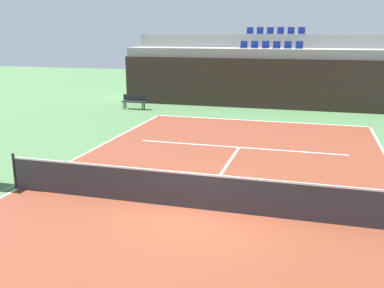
# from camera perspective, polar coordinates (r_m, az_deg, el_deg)

# --- Properties ---
(ground_plane) EXTENTS (80.00, 80.00, 0.00)m
(ground_plane) POSITION_cam_1_polar(r_m,az_deg,el_deg) (11.33, 0.69, -8.60)
(ground_plane) COLOR #477042
(court_surface) EXTENTS (11.00, 24.00, 0.01)m
(court_surface) POSITION_cam_1_polar(r_m,az_deg,el_deg) (11.33, 0.69, -8.57)
(court_surface) COLOR brown
(court_surface) RESTS_ON ground_plane
(baseline_far) EXTENTS (11.00, 0.10, 0.00)m
(baseline_far) POSITION_cam_1_polar(r_m,az_deg,el_deg) (22.61, 8.63, 3.06)
(baseline_far) COLOR white
(baseline_far) RESTS_ON court_surface
(sideline_left) EXTENTS (0.10, 24.00, 0.00)m
(sideline_left) POSITION_cam_1_polar(r_m,az_deg,el_deg) (13.69, -22.02, -5.49)
(sideline_left) COLOR white
(sideline_left) RESTS_ON court_surface
(service_line_far) EXTENTS (8.26, 0.10, 0.00)m
(service_line_far) POSITION_cam_1_polar(r_m,az_deg,el_deg) (17.26, 6.24, -0.45)
(service_line_far) COLOR white
(service_line_far) RESTS_ON court_surface
(centre_service_line) EXTENTS (0.10, 6.40, 0.00)m
(centre_service_line) POSITION_cam_1_polar(r_m,az_deg,el_deg) (14.24, 4.06, -3.66)
(centre_service_line) COLOR white
(centre_service_line) RESTS_ON court_surface
(back_wall) EXTENTS (18.04, 0.30, 2.96)m
(back_wall) POSITION_cam_1_polar(r_m,az_deg,el_deg) (26.24, 9.87, 7.83)
(back_wall) COLOR #33231E
(back_wall) RESTS_ON ground_plane
(stands_tier_lower) EXTENTS (18.04, 2.40, 3.50)m
(stands_tier_lower) POSITION_cam_1_polar(r_m,az_deg,el_deg) (27.55, 10.20, 8.69)
(stands_tier_lower) COLOR #9E9E99
(stands_tier_lower) RESTS_ON ground_plane
(stands_tier_upper) EXTENTS (18.04, 2.40, 4.35)m
(stands_tier_upper) POSITION_cam_1_polar(r_m,az_deg,el_deg) (29.89, 10.72, 9.93)
(stands_tier_upper) COLOR #9E9E99
(stands_tier_upper) RESTS_ON ground_plane
(seating_row_lower) EXTENTS (3.81, 0.44, 0.44)m
(seating_row_lower) POSITION_cam_1_polar(r_m,az_deg,el_deg) (27.52, 10.40, 12.59)
(seating_row_lower) COLOR navy
(seating_row_lower) RESTS_ON stands_tier_lower
(seating_row_upper) EXTENTS (3.81, 0.44, 0.44)m
(seating_row_upper) POSITION_cam_1_polar(r_m,az_deg,el_deg) (29.90, 10.95, 14.33)
(seating_row_upper) COLOR navy
(seating_row_upper) RESTS_ON stands_tier_upper
(tennis_net) EXTENTS (11.08, 0.08, 1.07)m
(tennis_net) POSITION_cam_1_polar(r_m,az_deg,el_deg) (11.14, 0.70, -6.19)
(tennis_net) COLOR black
(tennis_net) RESTS_ON court_surface
(player_bench) EXTENTS (1.50, 0.40, 0.85)m
(player_bench) POSITION_cam_1_polar(r_m,az_deg,el_deg) (26.09, -7.63, 5.72)
(player_bench) COLOR #232328
(player_bench) RESTS_ON ground_plane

